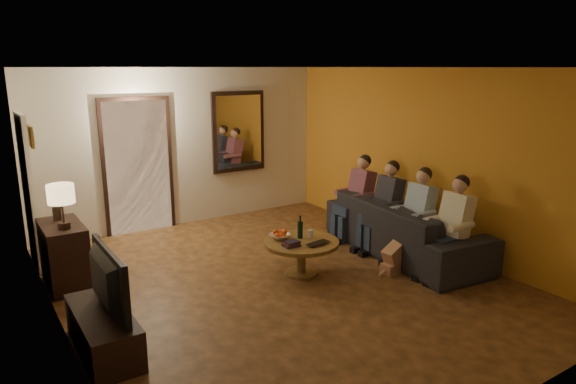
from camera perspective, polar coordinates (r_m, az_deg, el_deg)
floor at (r=6.49m, az=-0.78°, el=-9.92°), size 5.00×6.00×0.01m
ceiling at (r=5.95m, az=-0.86°, el=13.68°), size 5.00×6.00×0.01m
back_wall at (r=8.73m, az=-11.46°, el=4.87°), size 5.00×0.02×2.60m
front_wall at (r=3.99m, az=23.07°, el=-6.52°), size 5.00×0.02×2.60m
left_wall at (r=5.24m, az=-24.61°, el=-1.98°), size 0.02×6.00×2.60m
right_wall at (r=7.70m, az=15.13°, el=3.50°), size 0.02×6.00×2.60m
orange_accent at (r=7.69m, az=15.08°, el=3.49°), size 0.01×6.00×2.60m
kitchen_doorway at (r=8.50m, az=-16.33°, el=2.63°), size 1.00×0.06×2.10m
door_trim at (r=8.49m, az=-16.31°, el=2.62°), size 1.12×0.04×2.22m
fridge_glimpse at (r=8.60m, az=-14.69°, el=1.85°), size 0.45×0.03×1.70m
mirror_frame at (r=9.08m, az=-5.53°, el=6.69°), size 1.00×0.05×1.40m
mirror_glass at (r=9.06m, az=-5.44°, el=6.67°), size 0.86×0.02×1.26m
white_door at (r=7.53m, az=-26.88°, el=0.08°), size 0.06×0.85×2.04m
framed_art at (r=6.41m, az=-26.69°, el=5.51°), size 0.03×0.28×0.24m
art_canvas at (r=6.41m, az=-26.55°, el=5.53°), size 0.01×0.22×0.18m
dresser at (r=6.83m, az=-23.60°, el=-6.42°), size 0.45×0.88×0.78m
table_lamp at (r=6.43m, az=-23.81°, el=-1.48°), size 0.30×0.30×0.54m
flower_vase at (r=6.86m, az=-24.40°, el=-1.06°), size 0.14×0.14×0.44m
tv_stand at (r=5.27m, az=-19.83°, el=-14.37°), size 0.45×1.18×0.39m
tv at (r=5.06m, az=-20.30°, el=-9.35°), size 1.05×0.14×0.60m
sofa at (r=7.49m, az=12.79°, el=-3.87°), size 2.73×1.34×0.77m
person_a at (r=6.79m, az=17.74°, el=-4.12°), size 0.60×0.40×1.20m
person_b at (r=7.16m, az=14.04°, el=-2.95°), size 0.60×0.40×1.20m
person_c at (r=7.56m, az=10.73°, el=-1.88°), size 0.60×0.40×1.20m
person_d at (r=7.99m, az=7.76°, el=-0.93°), size 0.60×0.40×1.20m
dog at (r=6.86m, az=12.15°, el=-6.41°), size 0.58×0.29×0.56m
coffee_table at (r=6.64m, az=1.47°, el=-7.28°), size 1.19×1.19×0.45m
bowl at (r=6.63m, az=-0.88°, el=-4.94°), size 0.26×0.26×0.06m
oranges at (r=6.61m, az=-0.88°, el=-4.38°), size 0.20×0.20×0.08m
wine_bottle at (r=6.62m, az=1.36°, el=-3.86°), size 0.07×0.07×0.31m
wine_glass at (r=6.68m, az=2.52°, el=-4.64°), size 0.06×0.06×0.10m
book_stack at (r=6.36m, az=0.36°, el=-5.75°), size 0.20×0.15×0.07m
laptop at (r=6.40m, az=3.66°, el=-5.85°), size 0.36×0.26×0.03m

